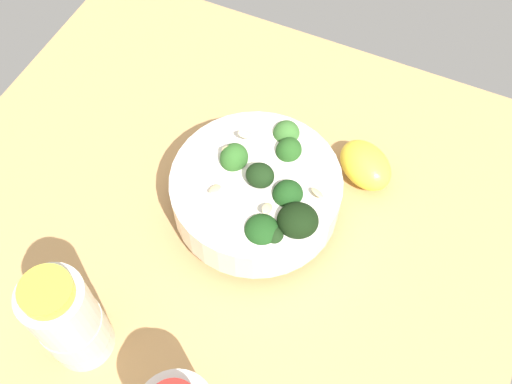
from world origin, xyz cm
name	(u,v)px	position (x,y,z in cm)	size (l,w,h in cm)	color
ground_plane	(212,243)	(0.00, 0.00, -1.72)	(68.69, 68.69, 3.45)	tan
bowl_of_broccoli	(258,192)	(-3.51, -5.19, 4.30)	(18.66, 18.73, 9.20)	silver
lemon_wedge	(365,165)	(-12.91, -15.00, 2.10)	(7.19, 5.16, 4.20)	yellow
bottle_tall	(69,321)	(6.16, 16.26, 6.32)	(6.20, 6.20, 14.15)	beige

